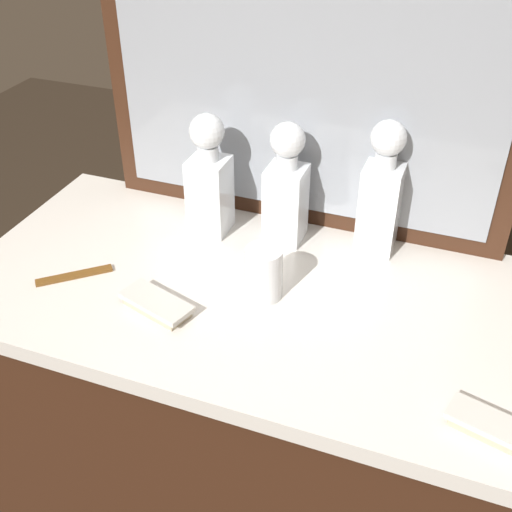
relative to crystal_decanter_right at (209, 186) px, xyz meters
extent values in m
cube|color=#381E11|center=(0.17, -0.17, -0.59)|extent=(1.13, 0.57, 0.91)
cube|color=silver|center=(0.17, -0.17, -0.13)|extent=(1.17, 0.59, 0.03)
cube|color=#381E11|center=(0.17, 0.11, 0.28)|extent=(0.88, 0.03, 0.78)
cube|color=gray|center=(0.17, 0.09, 0.28)|extent=(0.80, 0.01, 0.70)
cube|color=white|center=(0.00, 0.00, -0.02)|extent=(0.08, 0.08, 0.17)
cube|color=#8C4C14|center=(0.00, 0.00, -0.05)|extent=(0.07, 0.07, 0.11)
cylinder|color=white|center=(0.00, 0.00, 0.08)|extent=(0.04, 0.04, 0.03)
sphere|color=white|center=(0.00, 0.00, 0.13)|extent=(0.07, 0.07, 0.07)
cube|color=white|center=(0.16, 0.02, -0.02)|extent=(0.08, 0.08, 0.17)
cube|color=#8C4C14|center=(0.16, 0.02, -0.04)|extent=(0.07, 0.07, 0.13)
cylinder|color=white|center=(0.16, 0.02, 0.08)|extent=(0.04, 0.04, 0.03)
sphere|color=white|center=(0.16, 0.02, 0.12)|extent=(0.07, 0.07, 0.07)
cube|color=white|center=(0.35, 0.05, -0.01)|extent=(0.08, 0.08, 0.19)
cube|color=#8C4C14|center=(0.35, 0.05, -0.03)|extent=(0.07, 0.07, 0.15)
cylinder|color=white|center=(0.35, 0.05, 0.10)|extent=(0.04, 0.04, 0.03)
sphere|color=white|center=(0.35, 0.05, 0.14)|extent=(0.07, 0.07, 0.07)
cylinder|color=white|center=(0.19, -0.18, -0.06)|extent=(0.07, 0.07, 0.10)
cylinder|color=silver|center=(0.19, -0.18, -0.10)|extent=(0.07, 0.07, 0.01)
cube|color=#B7A88C|center=(0.02, -0.29, -0.10)|extent=(0.14, 0.09, 0.01)
cube|color=beige|center=(0.02, -0.29, -0.09)|extent=(0.15, 0.10, 0.01)
cube|color=#B7A88C|center=(0.62, -0.37, -0.10)|extent=(0.14, 0.08, 0.01)
cube|color=beige|center=(0.62, -0.37, -0.09)|extent=(0.15, 0.09, 0.01)
cube|color=brown|center=(-0.18, -0.26, -0.10)|extent=(0.13, 0.11, 0.01)
camera|label=1|loc=(0.50, -1.07, 0.65)|focal=44.23mm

